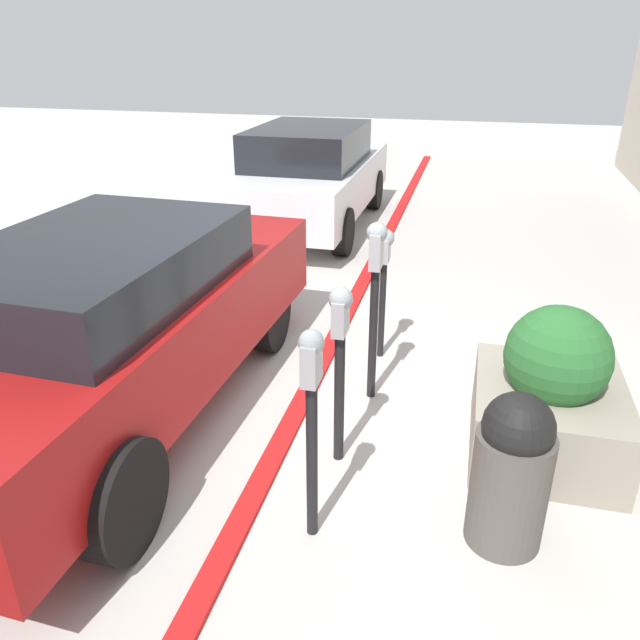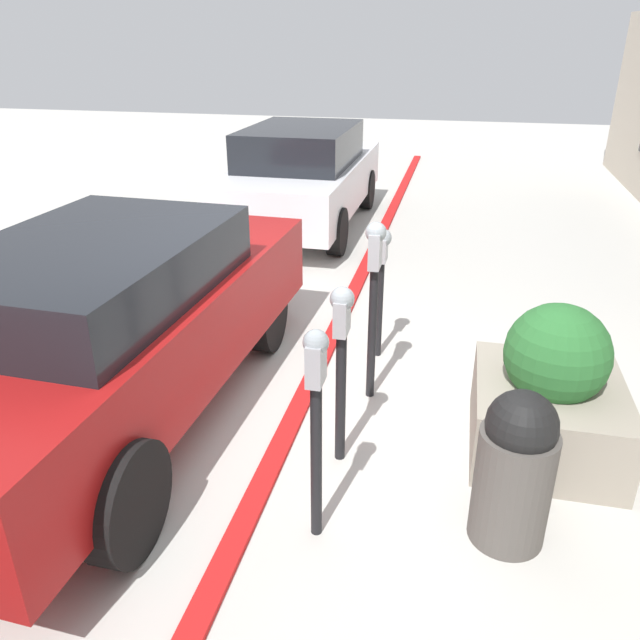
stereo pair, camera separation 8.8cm
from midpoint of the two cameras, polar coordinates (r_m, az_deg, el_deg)
name	(u,v)px [view 1 (the left image)]	position (r m, az deg, el deg)	size (l,w,h in m)	color
ground_plane	(305,417)	(5.24, -0.91, -8.84)	(40.00, 40.00, 0.00)	beige
curb_strip	(296,413)	(5.24, -1.77, -8.54)	(24.50, 0.16, 0.04)	red
parking_meter_nearest	(312,402)	(3.61, -0.07, -7.51)	(0.17, 0.15, 1.43)	black
parking_meter_second	(340,344)	(4.29, 2.43, -2.24)	(0.20, 0.17, 1.37)	black
parking_meter_middle	(375,279)	(5.06, 5.57, 3.73)	(0.20, 0.17, 1.56)	black
parking_meter_fourth	(384,264)	(5.83, 6.31, 5.08)	(0.20, 0.17, 1.29)	black
planter_box	(550,397)	(4.91, 20.81, -6.58)	(1.19, 1.07, 1.18)	gray
parked_car_middle	(115,321)	(5.12, -17.78, -0.07)	(4.56, 1.89, 1.57)	maroon
parked_car_rear	(311,175)	(10.22, -0.62, 13.09)	(4.38, 1.85, 1.60)	silver
trash_bin	(512,471)	(4.00, 17.73, -12.99)	(0.47, 0.47, 1.04)	#514C47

